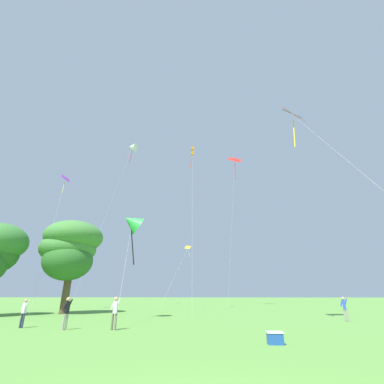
{
  "coord_description": "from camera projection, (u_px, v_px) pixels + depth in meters",
  "views": [
    {
      "loc": [
        -0.18,
        -3.72,
        1.72
      ],
      "look_at": [
        -1.93,
        28.74,
        14.28
      ],
      "focal_mm": 24.93,
      "sensor_mm": 36.0,
      "label": 1
    }
  ],
  "objects": [
    {
      "name": "kite_orange_box",
      "position": [
        192.0,
        153.0,
        39.33
      ],
      "size": [
        0.75,
        8.79,
        22.32
      ],
      "color": "orange",
      "rests_on": "ground_plane"
    },
    {
      "name": "kite_purple_streamer",
      "position": [
        64.0,
        184.0,
        35.45
      ],
      "size": [
        3.95,
        8.21,
        17.08
      ],
      "color": "purple",
      "rests_on": "ground_plane"
    },
    {
      "name": "kite_yellow_diamond",
      "position": [
        187.0,
        251.0,
        46.97
      ],
      "size": [
        4.19,
        6.43,
        10.0
      ],
      "color": "yellow",
      "rests_on": "ground_plane"
    },
    {
      "name": "kite_pink_low",
      "position": [
        294.0,
        120.0,
        22.2
      ],
      "size": [
        4.4,
        10.6,
        17.12
      ],
      "color": "pink",
      "rests_on": "ground_plane"
    },
    {
      "name": "kite_green_small",
      "position": [
        132.0,
        222.0,
        22.44
      ],
      "size": [
        2.83,
        8.17,
        8.47
      ],
      "color": "green",
      "rests_on": "ground_plane"
    },
    {
      "name": "kite_white_distant",
      "position": [
        132.0,
        147.0,
        53.6
      ],
      "size": [
        4.8,
        9.08,
        30.44
      ],
      "color": "white",
      "rests_on": "ground_plane"
    },
    {
      "name": "kite_red_high",
      "position": [
        235.0,
        165.0,
        50.99
      ],
      "size": [
        4.41,
        6.05,
        27.17
      ],
      "color": "red",
      "rests_on": "ground_plane"
    },
    {
      "name": "person_with_spool",
      "position": [
        67.0,
        310.0,
        14.25
      ],
      "size": [
        0.36,
        0.47,
        1.61
      ],
      "color": "gray",
      "rests_on": "ground_plane"
    },
    {
      "name": "person_near_tree",
      "position": [
        344.0,
        307.0,
        18.56
      ],
      "size": [
        0.5,
        0.28,
        1.58
      ],
      "color": "gray",
      "rests_on": "ground_plane"
    },
    {
      "name": "person_foreground_watcher",
      "position": [
        115.0,
        310.0,
        14.19
      ],
      "size": [
        0.52,
        0.22,
        1.62
      ],
      "color": "#665B4C",
      "rests_on": "ground_plane"
    },
    {
      "name": "person_in_red_shirt",
      "position": [
        24.0,
        310.0,
        15.07
      ],
      "size": [
        0.49,
        0.21,
        1.51
      ],
      "color": "#2D3351",
      "rests_on": "ground_plane"
    },
    {
      "name": "tree_left_oak",
      "position": [
        70.0,
        248.0,
        27.81
      ],
      "size": [
        6.19,
        5.94,
        9.14
      ],
      "color": "brown",
      "rests_on": "ground_plane"
    },
    {
      "name": "picnic_cooler",
      "position": [
        275.0,
        338.0,
        9.92
      ],
      "size": [
        0.6,
        0.4,
        0.44
      ],
      "color": "#2351B2",
      "rests_on": "ground_plane"
    }
  ]
}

